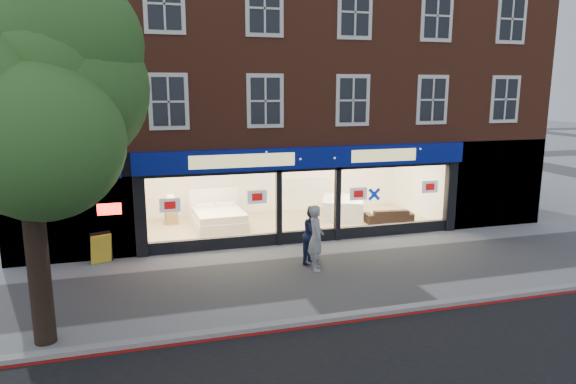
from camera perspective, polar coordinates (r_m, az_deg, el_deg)
name	(u,v)px	position (r m, az deg, el deg)	size (l,w,h in m)	color
ground	(341,271)	(15.07, 5.95, -8.78)	(120.00, 120.00, 0.00)	gray
kerb_line	(391,316)	(12.47, 11.42, -13.37)	(60.00, 0.10, 0.01)	#8C0A07
kerb_stone	(388,310)	(12.60, 11.00, -12.80)	(60.00, 0.25, 0.12)	gray
showroom_floor	(290,224)	(19.78, 0.27, -3.62)	(11.00, 4.50, 0.10)	tan
building	(278,50)	(20.78, -1.11, 15.52)	(19.00, 8.26, 10.30)	brown
street_tree	(18,102)	(11.10, -27.82, 8.86)	(4.00, 3.20, 6.60)	black
display_bed	(219,217)	(19.38, -7.71, -2.81)	(1.94, 2.31, 1.27)	white
bedside_table	(171,217)	(20.16, -12.83, -2.67)	(0.45, 0.45, 0.55)	brown
mattress_stack	(343,208)	(20.72, 6.10, -1.74)	(2.21, 2.44, 0.78)	white
sofa	(389,216)	(20.23, 11.13, -2.58)	(1.83, 0.71, 0.53)	black
a_board	(101,248)	(16.53, -20.02, -5.87)	(0.61, 0.39, 0.94)	yellow
pedestrian_grey	(316,238)	(14.87, 3.12, -5.09)	(0.70, 0.46, 1.93)	#989B9F
pedestrian_blue	(314,235)	(15.45, 2.88, -4.74)	(0.86, 0.67, 1.78)	#171D41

